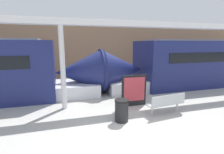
% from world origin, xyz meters
% --- Properties ---
extents(ground_plane, '(60.00, 60.00, 0.00)m').
position_xyz_m(ground_plane, '(0.00, 0.00, 0.00)').
color(ground_plane, '#B2AFA8').
extents(station_wall, '(56.00, 0.20, 5.00)m').
position_xyz_m(station_wall, '(0.00, 10.78, 2.50)').
color(station_wall, '#937051').
rests_on(station_wall, ground_plane).
extents(train_left, '(16.54, 2.93, 3.20)m').
position_xyz_m(train_left, '(8.38, 5.55, 1.51)').
color(train_left, navy).
rests_on(train_left, ground_plane).
extents(bench_near, '(1.72, 0.63, 0.88)m').
position_xyz_m(bench_near, '(1.94, 1.38, 0.52)').
color(bench_near, '#ADB2B7').
rests_on(bench_near, ground_plane).
extents(trash_bin, '(0.54, 0.54, 0.86)m').
position_xyz_m(trash_bin, '(-0.10, 1.29, 0.43)').
color(trash_bin, black).
rests_on(trash_bin, ground_plane).
extents(poster_board, '(1.23, 0.07, 1.50)m').
position_xyz_m(poster_board, '(1.04, 2.73, 0.76)').
color(poster_board, black).
rests_on(poster_board, ground_plane).
extents(support_column_near, '(0.23, 0.23, 3.72)m').
position_xyz_m(support_column_near, '(-2.15, 3.34, 1.86)').
color(support_column_near, silver).
rests_on(support_column_near, ground_plane).
extents(canopy_beam, '(28.00, 0.60, 0.28)m').
position_xyz_m(canopy_beam, '(-2.15, 3.34, 3.86)').
color(canopy_beam, silver).
rests_on(canopy_beam, support_column_near).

